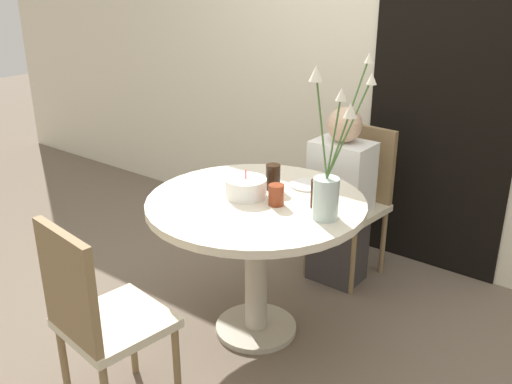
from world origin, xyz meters
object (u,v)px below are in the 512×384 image
object	(u,v)px
drink_glass_0	(273,177)
chair_near_front	(355,193)
birthday_cake	(246,188)
flower_vase	(329,177)
person_woman	(340,203)
drink_glass_2	(318,194)
side_plate	(308,185)
drink_glass_1	(276,195)
chair_far_back	(97,314)

from	to	relation	value
drink_glass_0	chair_near_front	bearing A→B (deg)	82.71
drink_glass_0	birthday_cake	bearing A→B (deg)	-104.66
flower_vase	person_woman	distance (m)	0.92
chair_near_front	drink_glass_2	world-z (taller)	chair_near_front
side_plate	chair_near_front	bearing A→B (deg)	92.61
side_plate	drink_glass_1	xyz separation A→B (m)	(0.01, -0.31, 0.05)
chair_near_front	drink_glass_2	xyz separation A→B (m)	(0.21, -0.79, 0.30)
birthday_cake	person_woman	distance (m)	0.80
chair_near_front	side_plate	bearing A→B (deg)	-82.64
side_plate	drink_glass_2	bearing A→B (deg)	-48.18
drink_glass_1	drink_glass_0	bearing A→B (deg)	130.31
chair_near_front	chair_far_back	world-z (taller)	same
chair_far_back	flower_vase	size ratio (longest dim) A/B	1.26
drink_glass_0	person_woman	xyz separation A→B (m)	(0.08, 0.57, -0.31)
chair_near_front	drink_glass_0	world-z (taller)	chair_near_front
flower_vase	drink_glass_1	size ratio (longest dim) A/B	7.21
flower_vase	drink_glass_2	bearing A→B (deg)	138.45
side_plate	person_woman	bearing A→B (deg)	95.36
person_woman	side_plate	bearing A→B (deg)	-84.64
flower_vase	side_plate	world-z (taller)	flower_vase
chair_near_front	drink_glass_2	size ratio (longest dim) A/B	6.87
flower_vase	drink_glass_2	size ratio (longest dim) A/B	5.44
birthday_cake	side_plate	xyz separation A→B (m)	(0.16, 0.31, -0.04)
chair_near_front	chair_far_back	bearing A→B (deg)	-91.30
chair_far_back	flower_vase	world-z (taller)	flower_vase
drink_glass_0	person_woman	world-z (taller)	person_woman
flower_vase	side_plate	xyz separation A→B (m)	(-0.30, 0.31, -0.20)
flower_vase	drink_glass_1	bearing A→B (deg)	179.98
side_plate	drink_glass_0	world-z (taller)	drink_glass_0
person_woman	chair_far_back	bearing A→B (deg)	-96.17
chair_near_front	flower_vase	xyz separation A→B (m)	(0.32, -0.89, 0.44)
birthday_cake	person_woman	size ratio (longest dim) A/B	0.19
birthday_cake	flower_vase	xyz separation A→B (m)	(0.46, 0.01, 0.16)
birthday_cake	drink_glass_0	world-z (taller)	birthday_cake
chair_near_front	drink_glass_0	distance (m)	0.79
flower_vase	drink_glass_0	size ratio (longest dim) A/B	5.62
chair_far_back	drink_glass_0	size ratio (longest dim) A/B	7.10
chair_near_front	drink_glass_0	bearing A→B (deg)	-92.54
flower_vase	side_plate	distance (m)	0.47
chair_near_front	birthday_cake	bearing A→B (deg)	-93.94
drink_glass_0	person_woman	distance (m)	0.66
flower_vase	drink_glass_1	distance (m)	0.32
chair_near_front	drink_glass_0	size ratio (longest dim) A/B	7.10
birthday_cake	drink_glass_0	bearing A→B (deg)	75.34
chair_far_back	drink_glass_1	world-z (taller)	chair_far_back
drink_glass_0	person_woman	size ratio (longest dim) A/B	0.12
flower_vase	person_woman	xyz separation A→B (m)	(-0.34, 0.73, -0.45)
flower_vase	drink_glass_0	world-z (taller)	flower_vase
drink_glass_2	birthday_cake	bearing A→B (deg)	-162.91
drink_glass_0	drink_glass_1	xyz separation A→B (m)	(0.13, -0.16, -0.01)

